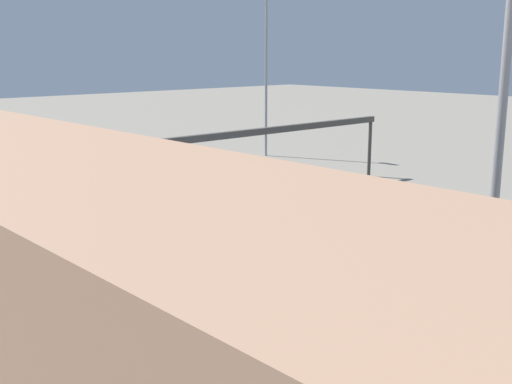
{
  "coord_description": "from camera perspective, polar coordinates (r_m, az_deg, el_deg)",
  "views": [
    {
      "loc": [
        -51.07,
        51.89,
        18.0
      ],
      "look_at": [
        0.87,
        4.98,
        2.5
      ],
      "focal_mm": 44.77,
      "sensor_mm": 36.0,
      "label": 1
    }
  ],
  "objects": [
    {
      "name": "track_bed_6",
      "position": [
        68.44,
        -2.64,
        -2.72
      ],
      "size": [
        140.0,
        2.8,
        0.12
      ],
      "primitive_type": "cube",
      "color": "#4C443D",
      "rests_on": "ground_plane"
    },
    {
      "name": "track_bed_2",
      "position": [
        82.22,
        8.18,
        -0.24
      ],
      "size": [
        140.0,
        2.8,
        0.12
      ],
      "primitive_type": "cube",
      "color": "#4C443D",
      "rests_on": "ground_plane"
    },
    {
      "name": "track_bed_1",
      "position": [
        86.04,
        10.31,
        0.25
      ],
      "size": [
        140.0,
        2.8,
        0.12
      ],
      "primitive_type": "cube",
      "color": "#3D3833",
      "rests_on": "ground_plane"
    },
    {
      "name": "track_bed_5",
      "position": [
        71.61,
        0.45,
        -2.02
      ],
      "size": [
        140.0,
        2.8,
        0.12
      ],
      "primitive_type": "cube",
      "color": "#3D3833",
      "rests_on": "ground_plane"
    },
    {
      "name": "track_bed_7",
      "position": [
        65.5,
        -6.02,
        -3.48
      ],
      "size": [
        140.0,
        2.8,
        0.12
      ],
      "primitive_type": "cube",
      "color": "#4C443D",
      "rests_on": "ground_plane"
    },
    {
      "name": "light_mast_1",
      "position": [
        32.28,
        21.19,
        7.54
      ],
      "size": [
        2.8,
        0.7,
        24.2
      ],
      "color": "#9EA0A5",
      "rests_on": "ground_plane"
    },
    {
      "name": "light_mast_0",
      "position": [
        110.96,
        0.92,
        13.41
      ],
      "size": [
        2.8,
        0.7,
        31.72
      ],
      "color": "#9EA0A5",
      "rests_on": "ground_plane"
    },
    {
      "name": "train_on_track_4",
      "position": [
        77.2,
        1.28,
        0.53
      ],
      "size": [
        95.6,
        3.06,
        3.8
      ],
      "color": "silver",
      "rests_on": "ground_plane"
    },
    {
      "name": "ground_plane",
      "position": [
        74.99,
        3.27,
        -1.42
      ],
      "size": [
        400.0,
        400.0,
        0.0
      ],
      "primitive_type": "plane",
      "color": "gray"
    },
    {
      "name": "maintenance_shed",
      "position": [
        35.2,
        -17.09,
        -7.15
      ],
      "size": [
        58.3,
        14.17,
        13.01
      ],
      "primitive_type": "cube",
      "color": "tan",
      "rests_on": "ground_plane"
    },
    {
      "name": "train_on_track_5",
      "position": [
        61.22,
        9.89,
        -2.25
      ],
      "size": [
        95.6,
        3.06,
        5.0
      ],
      "color": "#A8AAB2",
      "rests_on": "ground_plane"
    },
    {
      "name": "track_bed_3",
      "position": [
        78.52,
        5.84,
        -0.78
      ],
      "size": [
        140.0,
        2.8,
        0.12
      ],
      "primitive_type": "cube",
      "color": "#4C443D",
      "rests_on": "ground_plane"
    },
    {
      "name": "track_bed_4",
      "position": [
        74.98,
        3.27,
        -1.37
      ],
      "size": [
        140.0,
        2.8,
        0.12
      ],
      "primitive_type": "cube",
      "color": "#4C443D",
      "rests_on": "ground_plane"
    },
    {
      "name": "train_on_track_6",
      "position": [
        66.87,
        -1.97,
        -0.82
      ],
      "size": [
        47.2,
        3.0,
        5.0
      ],
      "color": "silver",
      "rests_on": "ground_plane"
    },
    {
      "name": "track_bed_0",
      "position": [
        89.99,
        12.27,
        0.7
      ],
      "size": [
        140.0,
        2.8,
        0.12
      ],
      "primitive_type": "cube",
      "color": "#3D3833",
      "rests_on": "ground_plane"
    },
    {
      "name": "track_bed_8",
      "position": [
        62.82,
        -9.71,
        -4.29
      ],
      "size": [
        140.0,
        2.8,
        0.12
      ],
      "primitive_type": "cube",
      "color": "#3D3833",
      "rests_on": "ground_plane"
    },
    {
      "name": "train_on_track_7",
      "position": [
        90.64,
        -17.4,
        1.82
      ],
      "size": [
        66.4,
        3.0,
        4.4
      ],
      "color": "black",
      "rests_on": "ground_plane"
    },
    {
      "name": "signal_gantry",
      "position": [
        77.9,
        0.12,
        4.96
      ],
      "size": [
        0.7,
        45.0,
        8.8
      ],
      "color": "#4C4742",
      "rests_on": "ground_plane"
    }
  ]
}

